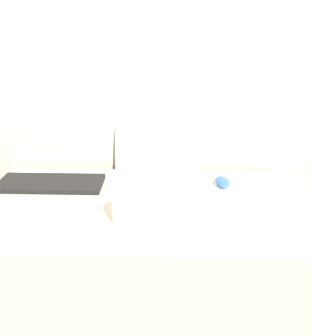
{
  "coord_description": "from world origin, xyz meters",
  "views": [
    {
      "loc": [
        0.07,
        -0.78,
        1.37
      ],
      "look_at": [
        0.04,
        0.45,
        0.8
      ],
      "focal_mm": 35.0,
      "sensor_mm": 36.0,
      "label": 1
    }
  ],
  "objects_px": {
    "computer_mouse": "(223,183)",
    "external_keyboard": "(51,183)",
    "laptop": "(157,165)",
    "drink_cup": "(126,210)"
  },
  "relations": [
    {
      "from": "laptop",
      "to": "computer_mouse",
      "type": "bearing_deg",
      "value": -15.13
    },
    {
      "from": "computer_mouse",
      "to": "external_keyboard",
      "type": "bearing_deg",
      "value": -178.51
    },
    {
      "from": "computer_mouse",
      "to": "external_keyboard",
      "type": "xyz_separation_m",
      "value": [
        -0.74,
        -0.02,
        -0.0
      ]
    },
    {
      "from": "laptop",
      "to": "external_keyboard",
      "type": "distance_m",
      "value": 0.46
    },
    {
      "from": "computer_mouse",
      "to": "external_keyboard",
      "type": "relative_size",
      "value": 0.24
    },
    {
      "from": "drink_cup",
      "to": "external_keyboard",
      "type": "distance_m",
      "value": 0.45
    },
    {
      "from": "laptop",
      "to": "external_keyboard",
      "type": "xyz_separation_m",
      "value": [
        -0.45,
        -0.1,
        -0.05
      ]
    },
    {
      "from": "drink_cup",
      "to": "computer_mouse",
      "type": "bearing_deg",
      "value": 37.1
    },
    {
      "from": "drink_cup",
      "to": "external_keyboard",
      "type": "height_order",
      "value": "drink_cup"
    },
    {
      "from": "laptop",
      "to": "external_keyboard",
      "type": "bearing_deg",
      "value": -168.0
    }
  ]
}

